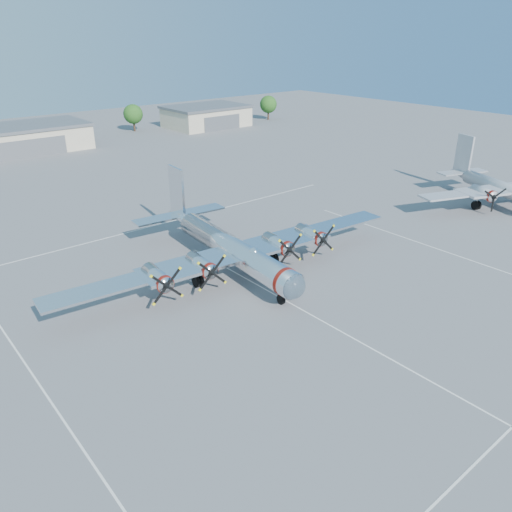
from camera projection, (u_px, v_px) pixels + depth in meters
ground at (282, 298)px, 47.46m from camera, size 260.00×260.00×0.00m
parking_lines at (294, 305)px, 46.23m from camera, size 60.00×50.08×0.01m
hangar_center at (16, 139)px, 103.74m from camera, size 28.60×14.60×5.40m
hangar_east at (206, 116)px, 131.72m from camera, size 20.60×14.60×5.40m
tree_east at (133, 114)px, 124.83m from camera, size 4.80×4.80×6.64m
tree_far_east at (268, 104)px, 141.38m from camera, size 4.80×4.80×6.64m
main_bomber_b29 at (229, 269)px, 53.36m from camera, size 41.35×30.06×8.67m
twin_engine_east at (494, 204)px, 73.36m from camera, size 32.50×28.02×8.66m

